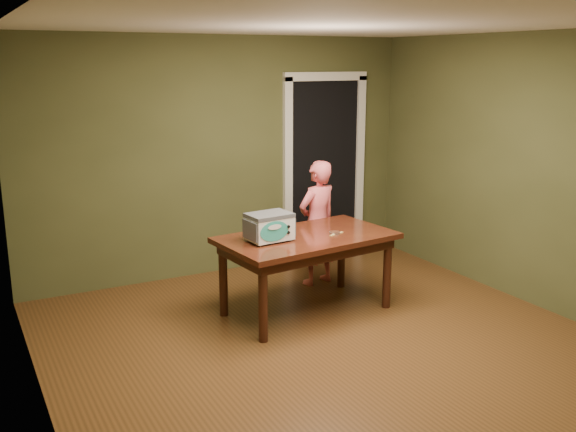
% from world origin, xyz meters
% --- Properties ---
extents(floor, '(5.00, 5.00, 0.00)m').
position_xyz_m(floor, '(0.00, 0.00, 0.00)').
color(floor, brown).
rests_on(floor, ground).
extents(room_shell, '(4.52, 5.02, 2.61)m').
position_xyz_m(room_shell, '(0.00, 0.00, 1.71)').
color(room_shell, '#4C4F2A').
rests_on(room_shell, ground).
extents(doorway, '(1.10, 0.66, 2.25)m').
position_xyz_m(doorway, '(1.30, 2.78, 1.06)').
color(doorway, black).
rests_on(doorway, ground).
extents(dining_table, '(1.68, 1.06, 0.75)m').
position_xyz_m(dining_table, '(0.20, 0.97, 0.65)').
color(dining_table, '#3C160D').
rests_on(dining_table, floor).
extents(toy_oven, '(0.43, 0.31, 0.25)m').
position_xyz_m(toy_oven, '(-0.19, 0.97, 0.89)').
color(toy_oven, '#4C4F54').
rests_on(toy_oven, dining_table).
extents(baking_pan, '(0.10, 0.10, 0.02)m').
position_xyz_m(baking_pan, '(0.45, 0.89, 0.76)').
color(baking_pan, silver).
rests_on(baking_pan, dining_table).
extents(spatula, '(0.18, 0.08, 0.01)m').
position_xyz_m(spatula, '(0.46, 0.87, 0.75)').
color(spatula, tan).
rests_on(spatula, dining_table).
extents(child, '(0.54, 0.41, 1.33)m').
position_xyz_m(child, '(0.70, 1.62, 0.66)').
color(child, '#EB6069').
rests_on(child, floor).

